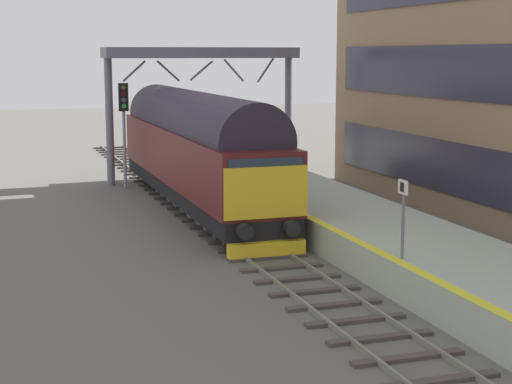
% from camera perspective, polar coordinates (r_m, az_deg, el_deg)
% --- Properties ---
extents(ground_plane, '(140.00, 140.00, 0.00)m').
position_cam_1_polar(ground_plane, '(26.79, -0.49, -3.73)').
color(ground_plane, '#5B5A54').
rests_on(ground_plane, ground).
extents(track_main, '(2.50, 60.00, 0.15)m').
position_cam_1_polar(track_main, '(26.78, -0.49, -3.62)').
color(track_main, slate).
rests_on(track_main, ground).
extents(station_platform, '(4.00, 44.00, 1.01)m').
position_cam_1_polar(station_platform, '(27.96, 6.55, -2.18)').
color(station_platform, '#AAB4A0').
rests_on(station_platform, ground).
extents(diesel_locomotive, '(2.74, 17.45, 4.68)m').
position_cam_1_polar(diesel_locomotive, '(32.85, -4.13, 3.10)').
color(diesel_locomotive, black).
rests_on(diesel_locomotive, ground).
extents(signal_post_near, '(0.44, 0.22, 4.83)m').
position_cam_1_polar(signal_post_near, '(38.22, -9.11, 4.92)').
color(signal_post_near, gray).
rests_on(signal_post_near, ground).
extents(platform_number_sign, '(0.10, 0.44, 2.02)m').
position_cam_1_polar(platform_number_sign, '(21.09, 10.12, -1.01)').
color(platform_number_sign, slate).
rests_on(platform_number_sign, station_platform).
extents(waiting_passenger, '(0.36, 0.51, 1.64)m').
position_cam_1_polar(waiting_passenger, '(34.07, 0.44, 2.54)').
color(waiting_passenger, '#242C39').
rests_on(waiting_passenger, station_platform).
extents(overhead_footbridge, '(9.30, 2.00, 6.43)m').
position_cam_1_polar(overhead_footbridge, '(39.94, -3.79, 8.92)').
color(overhead_footbridge, slate).
rests_on(overhead_footbridge, ground).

